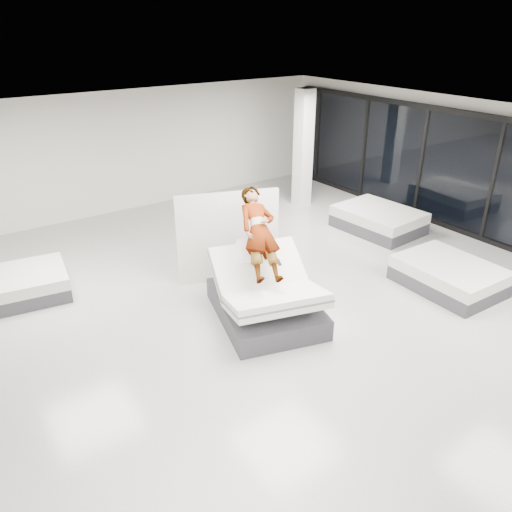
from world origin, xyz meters
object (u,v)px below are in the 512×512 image
(divider_panel, at_px, (228,237))
(flat_bed_left_far, at_px, (17,286))
(hero_bed, at_px, (266,297))
(flat_bed_right_far, at_px, (378,220))
(column, at_px, (303,149))
(person, at_px, (260,243))
(remote, at_px, (279,262))
(flat_bed_right_near, at_px, (449,276))

(divider_panel, bearing_deg, flat_bed_left_far, 175.81)
(hero_bed, distance_m, flat_bed_right_far, 5.01)
(flat_bed_left_far, xyz_separation_m, column, (7.84, 0.99, 1.35))
(hero_bed, relative_size, person, 1.37)
(flat_bed_left_far, relative_size, column, 0.62)
(remote, distance_m, flat_bed_right_far, 4.92)
(remote, distance_m, divider_panel, 1.73)
(person, height_order, column, column)
(flat_bed_right_far, bearing_deg, remote, -158.64)
(flat_bed_right_far, distance_m, flat_bed_right_near, 3.07)
(flat_bed_left_far, bearing_deg, column, 7.21)
(person, distance_m, flat_bed_right_far, 4.95)
(divider_panel, distance_m, flat_bed_left_far, 4.13)
(divider_panel, relative_size, flat_bed_left_far, 1.04)
(flat_bed_right_near, relative_size, flat_bed_left_far, 0.98)
(column, bearing_deg, person, -137.19)
(person, bearing_deg, divider_panel, 98.56)
(hero_bed, xyz_separation_m, divider_panel, (0.26, 1.63, 0.52))
(person, xyz_separation_m, flat_bed_left_far, (-3.55, 2.98, -1.07))
(remote, relative_size, flat_bed_right_near, 0.07)
(person, relative_size, flat_bed_right_near, 0.95)
(flat_bed_right_far, bearing_deg, person, -163.52)
(hero_bed, height_order, flat_bed_right_near, hero_bed)
(person, xyz_separation_m, remote, (0.11, -0.40, -0.24))
(person, height_order, flat_bed_left_far, person)
(divider_panel, bearing_deg, column, 52.57)
(person, xyz_separation_m, flat_bed_right_near, (3.52, -1.49, -1.06))
(divider_panel, xyz_separation_m, flat_bed_left_far, (-3.73, 1.66, -0.68))
(divider_panel, distance_m, column, 4.94)
(person, relative_size, flat_bed_left_far, 0.93)
(person, relative_size, column, 0.57)
(column, bearing_deg, remote, -133.69)
(flat_bed_right_near, bearing_deg, flat_bed_right_far, 68.69)
(hero_bed, relative_size, remote, 17.95)
(hero_bed, xyz_separation_m, flat_bed_right_far, (4.72, 1.67, -0.13))
(flat_bed_left_far, bearing_deg, person, -40.06)
(remote, height_order, flat_bed_right_near, remote)
(flat_bed_left_far, bearing_deg, hero_bed, -43.47)
(hero_bed, relative_size, flat_bed_left_far, 1.28)
(remote, relative_size, divider_panel, 0.07)
(divider_panel, height_order, flat_bed_right_far, divider_panel)
(remote, bearing_deg, divider_panel, 104.06)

